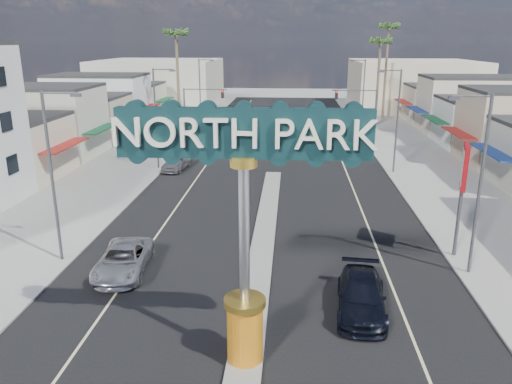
# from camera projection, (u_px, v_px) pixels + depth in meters

# --- Properties ---
(ground) EXTENTS (160.00, 160.00, 0.00)m
(ground) POSITION_uv_depth(u_px,v_px,m) (274.00, 171.00, 45.06)
(ground) COLOR gray
(ground) RESTS_ON ground
(road) EXTENTS (20.00, 120.00, 0.01)m
(road) POSITION_uv_depth(u_px,v_px,m) (274.00, 171.00, 45.06)
(road) COLOR black
(road) RESTS_ON ground
(median_island) EXTENTS (1.30, 30.00, 0.16)m
(median_island) POSITION_uv_depth(u_px,v_px,m) (264.00, 237.00, 29.77)
(median_island) COLOR gray
(median_island) RESTS_ON ground
(sidewalk_left) EXTENTS (8.00, 120.00, 0.12)m
(sidewalk_left) POSITION_uv_depth(u_px,v_px,m) (122.00, 168.00, 46.01)
(sidewalk_left) COLOR gray
(sidewalk_left) RESTS_ON ground
(sidewalk_right) EXTENTS (8.00, 120.00, 0.12)m
(sidewalk_right) POSITION_uv_depth(u_px,v_px,m) (432.00, 173.00, 44.07)
(sidewalk_right) COLOR gray
(sidewalk_right) RESTS_ON ground
(storefront_row_left) EXTENTS (12.00, 42.00, 6.00)m
(storefront_row_left) POSITION_uv_depth(u_px,v_px,m) (73.00, 114.00, 58.24)
(storefront_row_left) COLOR beige
(storefront_row_left) RESTS_ON ground
(storefront_row_right) EXTENTS (12.00, 42.00, 6.00)m
(storefront_row_right) POSITION_uv_depth(u_px,v_px,m) (496.00, 119.00, 54.92)
(storefront_row_right) COLOR #B7B29E
(storefront_row_right) RESTS_ON ground
(backdrop_far_left) EXTENTS (20.00, 20.00, 8.00)m
(backdrop_far_left) POSITION_uv_depth(u_px,v_px,m) (160.00, 83.00, 88.33)
(backdrop_far_left) COLOR #B7B29E
(backdrop_far_left) RESTS_ON ground
(backdrop_far_right) EXTENTS (20.00, 20.00, 8.00)m
(backdrop_far_right) POSITION_uv_depth(u_px,v_px,m) (413.00, 85.00, 85.29)
(backdrop_far_right) COLOR beige
(backdrop_far_right) RESTS_ON ground
(gateway_sign) EXTENTS (8.20, 1.50, 9.15)m
(gateway_sign) POSITION_uv_depth(u_px,v_px,m) (244.00, 210.00, 16.60)
(gateway_sign) COLOR orange
(gateway_sign) RESTS_ON median_island
(traffic_signal_left) EXTENTS (5.09, 0.45, 6.00)m
(traffic_signal_left) POSITION_uv_depth(u_px,v_px,m) (200.00, 104.00, 57.79)
(traffic_signal_left) COLOR #47474C
(traffic_signal_left) RESTS_ON ground
(traffic_signal_right) EXTENTS (5.09, 0.45, 6.00)m
(traffic_signal_right) POSITION_uv_depth(u_px,v_px,m) (360.00, 105.00, 56.52)
(traffic_signal_right) COLOR #47474C
(traffic_signal_right) RESTS_ON ground
(streetlight_l_near) EXTENTS (2.03, 0.22, 9.00)m
(streetlight_l_near) POSITION_uv_depth(u_px,v_px,m) (54.00, 170.00, 25.22)
(streetlight_l_near) COLOR #47474C
(streetlight_l_near) RESTS_ON ground
(streetlight_l_mid) EXTENTS (2.03, 0.22, 9.00)m
(streetlight_l_mid) POSITION_uv_depth(u_px,v_px,m) (157.00, 114.00, 44.30)
(streetlight_l_mid) COLOR #47474C
(streetlight_l_mid) RESTS_ON ground
(streetlight_l_far) EXTENTS (2.03, 0.22, 9.00)m
(streetlight_l_far) POSITION_uv_depth(u_px,v_px,m) (201.00, 90.00, 65.28)
(streetlight_l_far) COLOR #47474C
(streetlight_l_far) RESTS_ON ground
(streetlight_r_near) EXTENTS (2.03, 0.22, 9.00)m
(streetlight_r_near) POSITION_uv_depth(u_px,v_px,m) (478.00, 177.00, 23.78)
(streetlight_r_near) COLOR #47474C
(streetlight_r_near) RESTS_ON ground
(streetlight_r_mid) EXTENTS (2.03, 0.22, 9.00)m
(streetlight_r_mid) POSITION_uv_depth(u_px,v_px,m) (396.00, 116.00, 42.86)
(streetlight_r_mid) COLOR #47474C
(streetlight_r_mid) RESTS_ON ground
(streetlight_r_far) EXTENTS (2.03, 0.22, 9.00)m
(streetlight_r_far) POSITION_uv_depth(u_px,v_px,m) (362.00, 91.00, 63.84)
(streetlight_r_far) COLOR #47474C
(streetlight_r_far) RESTS_ON ground
(palm_left_far) EXTENTS (2.60, 2.60, 13.10)m
(palm_left_far) POSITION_uv_depth(u_px,v_px,m) (176.00, 39.00, 61.67)
(palm_left_far) COLOR brown
(palm_left_far) RESTS_ON ground
(palm_right_mid) EXTENTS (2.60, 2.60, 12.10)m
(palm_right_mid) POSITION_uv_depth(u_px,v_px,m) (380.00, 46.00, 65.86)
(palm_right_mid) COLOR brown
(palm_right_mid) RESTS_ON ground
(palm_right_far) EXTENTS (2.60, 2.60, 14.10)m
(palm_right_far) POSITION_uv_depth(u_px,v_px,m) (389.00, 32.00, 70.92)
(palm_right_far) COLOR brown
(palm_right_far) RESTS_ON ground
(suv_left) EXTENTS (2.76, 5.27, 1.42)m
(suv_left) POSITION_uv_depth(u_px,v_px,m) (123.00, 260.00, 25.21)
(suv_left) COLOR #B8B8BD
(suv_left) RESTS_ON ground
(suv_right) EXTENTS (2.51, 5.21, 1.46)m
(suv_right) POSITION_uv_depth(u_px,v_px,m) (361.00, 296.00, 21.59)
(suv_right) COLOR black
(suv_right) RESTS_ON ground
(car_parked_left) EXTENTS (2.25, 4.56, 1.49)m
(car_parked_left) POSITION_uv_depth(u_px,v_px,m) (177.00, 162.00, 45.27)
(car_parked_left) COLOR slate
(car_parked_left) RESTS_ON ground
(car_parked_right) EXTENTS (1.55, 4.26, 1.40)m
(car_parked_right) POSITION_uv_depth(u_px,v_px,m) (351.00, 150.00, 50.28)
(car_parked_right) COLOR white
(car_parked_right) RESTS_ON ground
(city_bus) EXTENTS (3.65, 12.71, 3.50)m
(city_bus) POSITION_uv_depth(u_px,v_px,m) (228.00, 126.00, 57.67)
(city_bus) COLOR white
(city_bus) RESTS_ON ground
(bank_pylon_sign) EXTENTS (0.75, 1.90, 6.09)m
(bank_pylon_sign) POSITION_uv_depth(u_px,v_px,m) (464.00, 173.00, 25.86)
(bank_pylon_sign) COLOR #47474C
(bank_pylon_sign) RESTS_ON sidewalk_right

